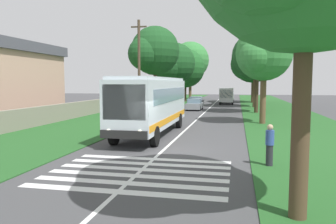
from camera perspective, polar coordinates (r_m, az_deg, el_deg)
name	(u,v)px	position (r m, az deg, el deg)	size (l,w,h in m)	color
ground	(162,151)	(16.46, -1.02, -6.81)	(160.00, 160.00, 0.00)	#424244
grass_verge_left	(115,117)	(33.05, -9.11, -0.81)	(120.00, 8.00, 0.04)	#235623
grass_verge_right	(289,121)	(31.22, 20.28, -1.41)	(120.00, 8.00, 0.04)	#235623
centre_line	(198,119)	(31.09, 5.15, -1.17)	(110.00, 0.16, 0.01)	silver
coach_bus	(152,102)	(21.43, -2.73, 1.75)	(11.16, 2.62, 3.73)	silver
zebra_crossing	(139,172)	(12.73, -5.07, -10.40)	(4.95, 6.80, 0.01)	silver
trailing_car_0	(195,105)	(41.19, 4.65, 1.30)	(4.30, 1.78, 1.43)	gray
trailing_car_1	(196,102)	(46.65, 4.89, 1.74)	(4.30, 1.78, 1.43)	black
trailing_minibus_0	(227,94)	(53.46, 10.14, 3.06)	(6.00, 2.14, 2.53)	silver
roadside_tree_left_0	(190,61)	(67.43, 3.80, 8.75)	(8.61, 7.50, 11.58)	brown
roadside_tree_left_1	(153,52)	(38.95, -2.54, 10.34)	(6.61, 5.69, 9.90)	#4C3826
roadside_tree_left_3	(185,69)	(59.15, 2.94, 7.41)	(8.11, 6.90, 9.36)	#4C3826
roadside_tree_left_4	(173,64)	(50.40, 0.89, 8.23)	(7.52, 6.36, 9.39)	#4C3826
roadside_tree_right_0	(251,63)	(57.16, 14.26, 8.25)	(8.88, 7.17, 10.39)	#4C3826
roadside_tree_right_1	(256,57)	(38.18, 14.98, 9.16)	(6.32, 5.33, 8.98)	#3D2D1E
roadside_tree_right_2	(263,54)	(28.20, 16.11, 9.57)	(5.21, 4.56, 8.05)	brown
roadside_tree_right_4	(254,57)	(46.78, 14.60, 9.24)	(7.50, 6.26, 10.16)	#4C3826
utility_pole	(139,69)	(29.39, -5.03, 7.43)	(0.24, 1.40, 8.82)	#473828
roadside_wall	(103,105)	(38.88, -11.17, 1.17)	(70.00, 0.40, 1.50)	gray
pedestrian	(270,144)	(13.98, 17.21, -5.40)	(0.34, 0.34, 1.69)	#26262D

